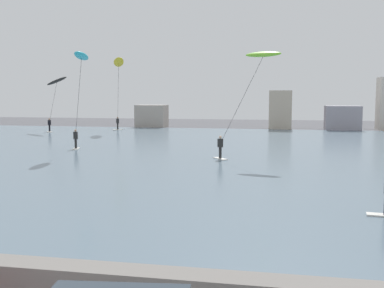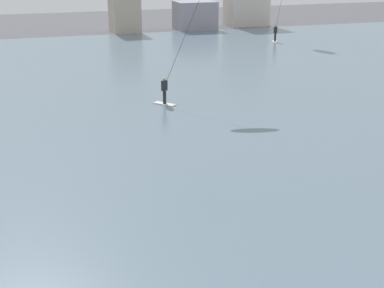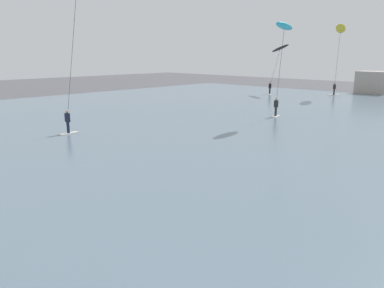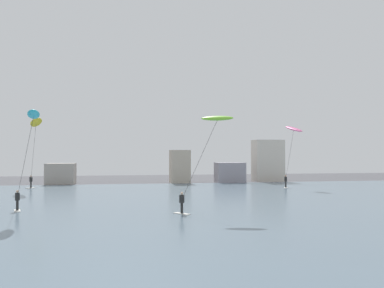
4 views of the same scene
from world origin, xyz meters
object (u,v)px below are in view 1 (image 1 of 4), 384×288
kitesurfer_lime (257,68)px  kitesurfer_yellow (119,67)px  kitesurfer_cyan (81,68)px  kitesurfer_black (56,84)px

kitesurfer_lime → kitesurfer_yellow: bearing=129.4°
kitesurfer_cyan → kitesurfer_yellow: size_ratio=0.87×
kitesurfer_cyan → kitesurfer_lime: (13.62, -1.37, -0.24)m
kitesurfer_cyan → kitesurfer_black: 22.11m
kitesurfer_yellow → kitesurfer_black: size_ratio=1.32×
kitesurfer_lime → kitesurfer_yellow: kitesurfer_yellow is taller
kitesurfer_cyan → kitesurfer_black: bearing=121.9°
kitesurfer_yellow → kitesurfer_black: bearing=-167.8°
kitesurfer_lime → kitesurfer_cyan: bearing=174.3°
kitesurfer_lime → kitesurfer_black: (-25.28, 20.13, -0.61)m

